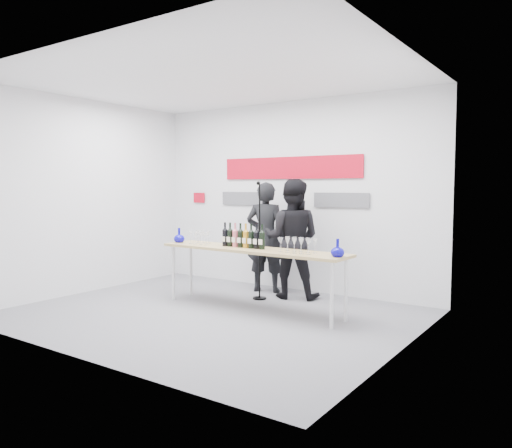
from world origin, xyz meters
name	(u,v)px	position (x,y,z in m)	size (l,w,h in m)	color
ground	(211,314)	(0.00, 0.00, 0.00)	(5.00, 5.00, 0.00)	slate
back_wall	(290,196)	(0.00, 2.00, 1.50)	(5.00, 0.04, 3.00)	silver
signage	(286,177)	(-0.06, 1.97, 1.81)	(3.38, 0.02, 0.79)	#B9071C
tasting_table	(252,253)	(0.29, 0.51, 0.77)	(2.78, 0.62, 0.83)	tan
wine_bottles	(243,235)	(0.14, 0.51, 0.99)	(0.71, 0.09, 0.33)	black
decanter_left	(179,235)	(-1.00, 0.49, 0.94)	(0.16, 0.16, 0.21)	#0C08A0
decanter_right	(338,248)	(1.58, 0.42, 0.94)	(0.16, 0.16, 0.21)	#0C08A0
glasses_left	(200,237)	(-0.62, 0.52, 0.92)	(0.36, 0.23, 0.18)	silver
glasses_right	(298,245)	(1.01, 0.49, 0.92)	(0.47, 0.23, 0.18)	silver
presenter_left	(266,237)	(-0.20, 1.59, 0.86)	(0.63, 0.41, 1.72)	black
presenter_right	(292,239)	(0.36, 1.45, 0.88)	(0.86, 0.67, 1.76)	black
mic_stand	(259,264)	(0.02, 1.09, 0.53)	(0.20, 0.20, 1.73)	black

